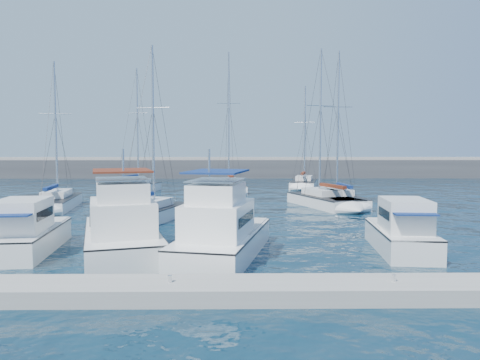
{
  "coord_description": "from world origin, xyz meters",
  "views": [
    {
      "loc": [
        2.31,
        -27.34,
        5.46
      ],
      "look_at": [
        2.69,
        5.69,
        3.0
      ],
      "focal_mm": 35.0,
      "sensor_mm": 36.0,
      "label": 1
    }
  ],
  "objects_px": {
    "sailboat_mid_e": "(339,200)",
    "sailboat_back_c": "(304,184)",
    "motor_yacht_port_outer": "(27,234)",
    "motor_yacht_port_inner": "(122,232)",
    "motor_yacht_stbd_inner": "(221,235)",
    "motor_yacht_stbd_outer": "(402,234)",
    "sailboat_mid_d": "(324,201)",
    "sailboat_mid_c": "(150,214)",
    "sailboat_back_a": "(135,188)",
    "sailboat_back_b": "(229,187)",
    "sailboat_mid_a": "(56,203)"
  },
  "relations": [
    {
      "from": "sailboat_mid_c",
      "to": "sailboat_back_c",
      "type": "bearing_deg",
      "value": 76.33
    },
    {
      "from": "sailboat_mid_a",
      "to": "sailboat_mid_d",
      "type": "height_order",
      "value": "sailboat_mid_d"
    },
    {
      "from": "motor_yacht_port_outer",
      "to": "sailboat_back_c",
      "type": "distance_m",
      "value": 40.89
    },
    {
      "from": "sailboat_mid_d",
      "to": "sailboat_back_b",
      "type": "distance_m",
      "value": 15.86
    },
    {
      "from": "motor_yacht_stbd_inner",
      "to": "motor_yacht_stbd_outer",
      "type": "relative_size",
      "value": 1.43
    },
    {
      "from": "motor_yacht_port_inner",
      "to": "sailboat_back_b",
      "type": "xyz_separation_m",
      "value": [
        5.06,
        31.47,
        -0.6
      ]
    },
    {
      "from": "motor_yacht_stbd_inner",
      "to": "motor_yacht_port_outer",
      "type": "bearing_deg",
      "value": -174.03
    },
    {
      "from": "motor_yacht_stbd_outer",
      "to": "sailboat_back_c",
      "type": "xyz_separation_m",
      "value": [
        0.33,
        36.06,
        -0.43
      ]
    },
    {
      "from": "motor_yacht_stbd_inner",
      "to": "sailboat_mid_a",
      "type": "height_order",
      "value": "sailboat_mid_a"
    },
    {
      "from": "motor_yacht_stbd_outer",
      "to": "sailboat_back_a",
      "type": "bearing_deg",
      "value": 128.77
    },
    {
      "from": "sailboat_mid_c",
      "to": "sailboat_back_c",
      "type": "relative_size",
      "value": 0.97
    },
    {
      "from": "sailboat_back_a",
      "to": "sailboat_mid_d",
      "type": "bearing_deg",
      "value": -16.42
    },
    {
      "from": "motor_yacht_port_outer",
      "to": "motor_yacht_port_inner",
      "type": "xyz_separation_m",
      "value": [
        4.91,
        -0.31,
        0.19
      ]
    },
    {
      "from": "motor_yacht_stbd_inner",
      "to": "sailboat_back_b",
      "type": "height_order",
      "value": "sailboat_back_b"
    },
    {
      "from": "motor_yacht_port_outer",
      "to": "sailboat_mid_d",
      "type": "relative_size",
      "value": 0.51
    },
    {
      "from": "sailboat_mid_c",
      "to": "sailboat_mid_e",
      "type": "bearing_deg",
      "value": 44.02
    },
    {
      "from": "motor_yacht_stbd_outer",
      "to": "sailboat_back_a",
      "type": "xyz_separation_m",
      "value": [
        -20.05,
        30.62,
        -0.41
      ]
    },
    {
      "from": "sailboat_mid_e",
      "to": "sailboat_back_a",
      "type": "xyz_separation_m",
      "value": [
        -20.94,
        12.34,
        0.01
      ]
    },
    {
      "from": "motor_yacht_stbd_outer",
      "to": "motor_yacht_stbd_inner",
      "type": "bearing_deg",
      "value": -167.77
    },
    {
      "from": "sailboat_back_a",
      "to": "sailboat_back_c",
      "type": "xyz_separation_m",
      "value": [
        20.38,
        5.44,
        -0.02
      ]
    },
    {
      "from": "motor_yacht_port_inner",
      "to": "sailboat_back_c",
      "type": "bearing_deg",
      "value": 51.45
    },
    {
      "from": "motor_yacht_port_inner",
      "to": "motor_yacht_stbd_inner",
      "type": "height_order",
      "value": "same"
    },
    {
      "from": "motor_yacht_port_outer",
      "to": "motor_yacht_port_inner",
      "type": "relative_size",
      "value": 0.75
    },
    {
      "from": "motor_yacht_stbd_outer",
      "to": "sailboat_back_c",
      "type": "relative_size",
      "value": 0.5
    },
    {
      "from": "motor_yacht_port_outer",
      "to": "motor_yacht_stbd_inner",
      "type": "height_order",
      "value": "motor_yacht_stbd_inner"
    },
    {
      "from": "sailboat_mid_a",
      "to": "sailboat_mid_e",
      "type": "relative_size",
      "value": 0.91
    },
    {
      "from": "motor_yacht_port_inner",
      "to": "sailboat_mid_e",
      "type": "distance_m",
      "value": 23.88
    },
    {
      "from": "motor_yacht_stbd_inner",
      "to": "sailboat_back_a",
      "type": "height_order",
      "value": "sailboat_back_a"
    },
    {
      "from": "sailboat_back_b",
      "to": "motor_yacht_port_outer",
      "type": "bearing_deg",
      "value": -113.63
    },
    {
      "from": "motor_yacht_stbd_inner",
      "to": "sailboat_back_c",
      "type": "xyz_separation_m",
      "value": [
        9.51,
        37.14,
        -0.62
      ]
    },
    {
      "from": "sailboat_back_c",
      "to": "sailboat_back_a",
      "type": "bearing_deg",
      "value": -152.06
    },
    {
      "from": "sailboat_mid_c",
      "to": "sailboat_back_b",
      "type": "xyz_separation_m",
      "value": [
        5.55,
        21.13,
        0.02
      ]
    },
    {
      "from": "sailboat_mid_a",
      "to": "sailboat_mid_c",
      "type": "height_order",
      "value": "sailboat_mid_a"
    },
    {
      "from": "sailboat_mid_a",
      "to": "sailboat_mid_e",
      "type": "bearing_deg",
      "value": -4.85
    },
    {
      "from": "motor_yacht_stbd_inner",
      "to": "sailboat_mid_e",
      "type": "distance_m",
      "value": 21.82
    },
    {
      "from": "sailboat_back_b",
      "to": "sailboat_mid_c",
      "type": "bearing_deg",
      "value": -110.58
    },
    {
      "from": "sailboat_mid_e",
      "to": "sailboat_back_b",
      "type": "relative_size",
      "value": 0.85
    },
    {
      "from": "motor_yacht_port_inner",
      "to": "motor_yacht_stbd_inner",
      "type": "distance_m",
      "value": 5.11
    },
    {
      "from": "sailboat_mid_a",
      "to": "sailboat_mid_d",
      "type": "relative_size",
      "value": 0.91
    },
    {
      "from": "motor_yacht_port_inner",
      "to": "motor_yacht_stbd_inner",
      "type": "xyz_separation_m",
      "value": [
        5.03,
        -0.86,
        0.0
      ]
    },
    {
      "from": "sailboat_mid_d",
      "to": "sailboat_back_c",
      "type": "height_order",
      "value": "sailboat_mid_d"
    },
    {
      "from": "sailboat_mid_e",
      "to": "sailboat_back_c",
      "type": "height_order",
      "value": "sailboat_mid_e"
    },
    {
      "from": "sailboat_back_c",
      "to": "motor_yacht_port_inner",
      "type": "bearing_deg",
      "value": -98.86
    },
    {
      "from": "sailboat_mid_d",
      "to": "sailboat_mid_e",
      "type": "height_order",
      "value": "sailboat_mid_d"
    },
    {
      "from": "motor_yacht_stbd_inner",
      "to": "sailboat_mid_e",
      "type": "xyz_separation_m",
      "value": [
        10.07,
        19.35,
        -0.62
      ]
    },
    {
      "from": "sailboat_mid_d",
      "to": "sailboat_mid_c",
      "type": "bearing_deg",
      "value": -170.65
    },
    {
      "from": "motor_yacht_port_outer",
      "to": "sailboat_mid_c",
      "type": "height_order",
      "value": "sailboat_mid_c"
    },
    {
      "from": "motor_yacht_port_outer",
      "to": "sailboat_mid_c",
      "type": "distance_m",
      "value": 10.97
    },
    {
      "from": "sailboat_mid_a",
      "to": "sailboat_back_b",
      "type": "xyz_separation_m",
      "value": [
        14.89,
        14.4,
        0.03
      ]
    },
    {
      "from": "sailboat_back_a",
      "to": "sailboat_back_b",
      "type": "xyz_separation_m",
      "value": [
        10.9,
        0.64,
        0.0
      ]
    }
  ]
}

